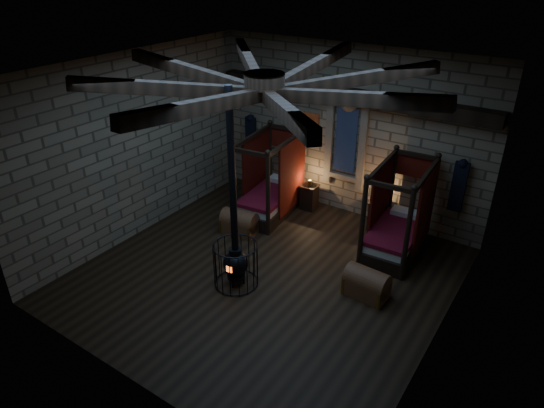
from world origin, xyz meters
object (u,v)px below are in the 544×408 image
Objects in this scene: bed_left at (271,194)px; trunk_left at (239,223)px; bed_right at (397,230)px; trunk_right at (367,284)px; stove at (236,260)px.

trunk_left is (-0.04, -1.27, -0.24)m from bed_left.
bed_right is 1.88m from trunk_right.
trunk_left is 1.03× the size of trunk_right.
bed_left reaches higher than trunk_left.
stove is (1.17, -1.63, 0.31)m from trunk_left.
stove is at bearing -150.55° from trunk_right.
stove is (-2.19, -2.99, 0.07)m from bed_right.
trunk_right is at bearing -33.45° from bed_left.
trunk_left is at bearing -98.00° from bed_left.
trunk_left is at bearing -161.52° from bed_right.
trunk_right reaches higher than trunk_left.
stove reaches higher than bed_right.
bed_right is 3.63m from trunk_left.
bed_left is 1.29m from trunk_left.
bed_left is 3.32m from bed_right.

